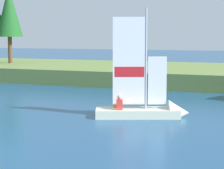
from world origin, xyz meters
name	(u,v)px	position (x,y,z in m)	size (l,w,h in m)	color
shore_bank	(151,73)	(0.00, 25.95, 0.58)	(80.00, 13.32, 1.16)	olive
shoreline_tree_midleft	(9,12)	(-13.47, 25.15, 5.93)	(2.45, 2.45, 7.16)	brown
sailboat	(152,109)	(4.79, 9.95, 0.38)	(4.46, 2.78, 5.39)	silver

